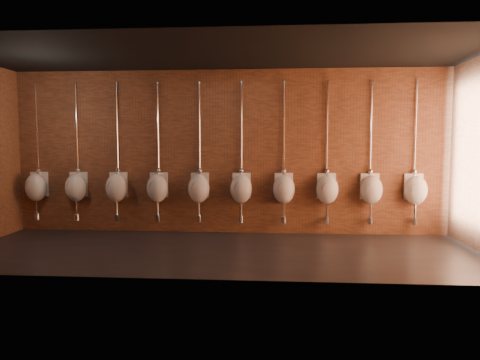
{
  "coord_description": "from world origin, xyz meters",
  "views": [
    {
      "loc": [
        0.84,
        -6.87,
        1.75
      ],
      "look_at": [
        0.29,
        0.9,
        1.1
      ],
      "focal_mm": 32.0,
      "sensor_mm": 36.0,
      "label": 1
    }
  ],
  "objects_px": {
    "urinal_9": "(416,189)",
    "urinal_3": "(157,187)",
    "urinal_1": "(76,187)",
    "urinal_7": "(327,189)",
    "urinal_0": "(36,187)",
    "urinal_6": "(284,188)",
    "urinal_2": "(116,187)",
    "urinal_4": "(199,188)",
    "urinal_5": "(241,188)",
    "urinal_8": "(371,189)"
  },
  "relations": [
    {
      "from": "urinal_9",
      "to": "urinal_3",
      "type": "bearing_deg",
      "value": 180.0
    },
    {
      "from": "urinal_1",
      "to": "urinal_9",
      "type": "relative_size",
      "value": 1.0
    },
    {
      "from": "urinal_7",
      "to": "urinal_9",
      "type": "xyz_separation_m",
      "value": [
        1.65,
        0.0,
        0.0
      ]
    },
    {
      "from": "urinal_0",
      "to": "urinal_6",
      "type": "relative_size",
      "value": 1.0
    },
    {
      "from": "urinal_2",
      "to": "urinal_4",
      "type": "distance_m",
      "value": 1.65
    },
    {
      "from": "urinal_6",
      "to": "urinal_9",
      "type": "bearing_deg",
      "value": 0.0
    },
    {
      "from": "urinal_9",
      "to": "urinal_5",
      "type": "bearing_deg",
      "value": 180.0
    },
    {
      "from": "urinal_3",
      "to": "urinal_5",
      "type": "height_order",
      "value": "same"
    },
    {
      "from": "urinal_6",
      "to": "urinal_7",
      "type": "height_order",
      "value": "same"
    },
    {
      "from": "urinal_6",
      "to": "urinal_8",
      "type": "bearing_deg",
      "value": 0.0
    },
    {
      "from": "urinal_6",
      "to": "urinal_3",
      "type": "bearing_deg",
      "value": 180.0
    },
    {
      "from": "urinal_8",
      "to": "urinal_4",
      "type": "bearing_deg",
      "value": 180.0
    },
    {
      "from": "urinal_5",
      "to": "urinal_7",
      "type": "distance_m",
      "value": 1.65
    },
    {
      "from": "urinal_0",
      "to": "urinal_6",
      "type": "distance_m",
      "value": 4.95
    },
    {
      "from": "urinal_0",
      "to": "urinal_5",
      "type": "distance_m",
      "value": 4.13
    },
    {
      "from": "urinal_0",
      "to": "urinal_4",
      "type": "xyz_separation_m",
      "value": [
        3.3,
        0.0,
        0.0
      ]
    },
    {
      "from": "urinal_1",
      "to": "urinal_9",
      "type": "bearing_deg",
      "value": 0.0
    },
    {
      "from": "urinal_0",
      "to": "urinal_8",
      "type": "relative_size",
      "value": 1.0
    },
    {
      "from": "urinal_7",
      "to": "urinal_8",
      "type": "distance_m",
      "value": 0.83
    },
    {
      "from": "urinal_5",
      "to": "urinal_8",
      "type": "bearing_deg",
      "value": 0.0
    },
    {
      "from": "urinal_5",
      "to": "urinal_8",
      "type": "relative_size",
      "value": 1.0
    },
    {
      "from": "urinal_9",
      "to": "urinal_0",
      "type": "bearing_deg",
      "value": 180.0
    },
    {
      "from": "urinal_2",
      "to": "urinal_3",
      "type": "distance_m",
      "value": 0.83
    },
    {
      "from": "urinal_1",
      "to": "urinal_6",
      "type": "xyz_separation_m",
      "value": [
        4.13,
        0.0,
        0.0
      ]
    },
    {
      "from": "urinal_8",
      "to": "urinal_6",
      "type": "bearing_deg",
      "value": 180.0
    },
    {
      "from": "urinal_5",
      "to": "urinal_6",
      "type": "distance_m",
      "value": 0.83
    },
    {
      "from": "urinal_4",
      "to": "urinal_3",
      "type": "bearing_deg",
      "value": 180.0
    },
    {
      "from": "urinal_1",
      "to": "urinal_9",
      "type": "height_order",
      "value": "same"
    },
    {
      "from": "urinal_0",
      "to": "urinal_2",
      "type": "distance_m",
      "value": 1.65
    },
    {
      "from": "urinal_9",
      "to": "urinal_2",
      "type": "bearing_deg",
      "value": 180.0
    },
    {
      "from": "urinal_2",
      "to": "urinal_6",
      "type": "height_order",
      "value": "same"
    },
    {
      "from": "urinal_0",
      "to": "urinal_3",
      "type": "bearing_deg",
      "value": 0.0
    },
    {
      "from": "urinal_6",
      "to": "urinal_7",
      "type": "distance_m",
      "value": 0.83
    },
    {
      "from": "urinal_0",
      "to": "urinal_5",
      "type": "xyz_separation_m",
      "value": [
        4.13,
        0.0,
        0.0
      ]
    },
    {
      "from": "urinal_0",
      "to": "urinal_3",
      "type": "height_order",
      "value": "same"
    },
    {
      "from": "urinal_1",
      "to": "urinal_2",
      "type": "bearing_deg",
      "value": 0.0
    },
    {
      "from": "urinal_0",
      "to": "urinal_4",
      "type": "height_order",
      "value": "same"
    },
    {
      "from": "urinal_2",
      "to": "urinal_9",
      "type": "relative_size",
      "value": 1.0
    },
    {
      "from": "urinal_6",
      "to": "urinal_9",
      "type": "relative_size",
      "value": 1.0
    },
    {
      "from": "urinal_3",
      "to": "urinal_6",
      "type": "xyz_separation_m",
      "value": [
        2.48,
        0.0,
        0.0
      ]
    },
    {
      "from": "urinal_0",
      "to": "urinal_9",
      "type": "xyz_separation_m",
      "value": [
        7.43,
        0.0,
        0.0
      ]
    },
    {
      "from": "urinal_3",
      "to": "urinal_4",
      "type": "relative_size",
      "value": 1.0
    },
    {
      "from": "urinal_2",
      "to": "urinal_8",
      "type": "relative_size",
      "value": 1.0
    },
    {
      "from": "urinal_8",
      "to": "urinal_9",
      "type": "distance_m",
      "value": 0.83
    },
    {
      "from": "urinal_6",
      "to": "urinal_7",
      "type": "relative_size",
      "value": 1.0
    },
    {
      "from": "urinal_2",
      "to": "urinal_7",
      "type": "bearing_deg",
      "value": 0.0
    },
    {
      "from": "urinal_0",
      "to": "urinal_6",
      "type": "height_order",
      "value": "same"
    },
    {
      "from": "urinal_4",
      "to": "urinal_7",
      "type": "xyz_separation_m",
      "value": [
        2.48,
        0.0,
        0.0
      ]
    },
    {
      "from": "urinal_3",
      "to": "urinal_5",
      "type": "xyz_separation_m",
      "value": [
        1.65,
        0.0,
        0.0
      ]
    },
    {
      "from": "urinal_5",
      "to": "urinal_9",
      "type": "distance_m",
      "value": 3.3
    }
  ]
}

